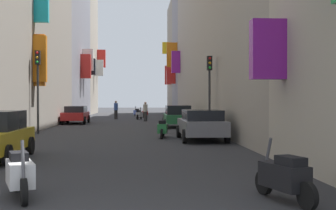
{
  "coord_description": "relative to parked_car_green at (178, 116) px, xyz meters",
  "views": [
    {
      "loc": [
        0.87,
        -4.56,
        1.85
      ],
      "look_at": [
        2.81,
        24.91,
        1.5
      ],
      "focal_mm": 47.61,
      "sensor_mm": 36.0,
      "label": 1
    }
  ],
  "objects": [
    {
      "name": "ground_plane",
      "position": [
        -3.48,
        4.75,
        -0.76
      ],
      "size": [
        140.0,
        140.0,
        0.0
      ],
      "primitive_type": "plane",
      "color": "#2D2D30"
    },
    {
      "name": "building_left_mid_c",
      "position": [
        -11.48,
        17.18,
        9.84
      ],
      "size": [
        7.22,
        15.02,
        21.24
      ],
      "color": "gray",
      "rests_on": "ground"
    },
    {
      "name": "building_left_far",
      "position": [
        -11.48,
        29.72,
        9.72
      ],
      "size": [
        7.21,
        10.06,
        20.99
      ],
      "color": "#9E9384",
      "rests_on": "ground"
    },
    {
      "name": "building_right_mid_b",
      "position": [
        4.51,
        21.26,
        8.07
      ],
      "size": [
        7.14,
        8.03,
        17.68
      ],
      "color": "gray",
      "rests_on": "ground"
    },
    {
      "name": "building_right_mid_c",
      "position": [
        4.51,
        30.01,
        6.63
      ],
      "size": [
        6.97,
        9.47,
        14.79
      ],
      "color": "gray",
      "rests_on": "ground"
    },
    {
      "name": "parked_car_green",
      "position": [
        0.0,
        0.0,
        0.0
      ],
      "size": [
        1.94,
        3.91,
        1.47
      ],
      "color": "#236638",
      "rests_on": "ground"
    },
    {
      "name": "parked_car_grey",
      "position": [
        0.24,
        -9.7,
        -0.02
      ],
      "size": [
        2.01,
        4.32,
        1.39
      ],
      "color": "slate",
      "rests_on": "ground"
    },
    {
      "name": "parked_car_red",
      "position": [
        -7.51,
        5.19,
        -0.04
      ],
      "size": [
        1.85,
        4.25,
        1.36
      ],
      "color": "#B21E1E",
      "rests_on": "ground"
    },
    {
      "name": "scooter_red",
      "position": [
        -1.97,
        16.49,
        -0.3
      ],
      "size": [
        0.67,
        1.88,
        1.13
      ],
      "color": "red",
      "rests_on": "ground"
    },
    {
      "name": "scooter_silver",
      "position": [
        -2.57,
        12.39,
        -0.3
      ],
      "size": [
        0.69,
        1.97,
        1.13
      ],
      "color": "#ADADB2",
      "rests_on": "ground"
    },
    {
      "name": "scooter_green",
      "position": [
        -1.46,
        -8.24,
        -0.3
      ],
      "size": [
        0.57,
        1.96,
        1.13
      ],
      "color": "#287F3D",
      "rests_on": "ground"
    },
    {
      "name": "scooter_black",
      "position": [
        0.02,
        -21.94,
        -0.3
      ],
      "size": [
        0.73,
        1.75,
        1.13
      ],
      "color": "black",
      "rests_on": "ground"
    },
    {
      "name": "scooter_white",
      "position": [
        -4.86,
        -21.28,
        -0.3
      ],
      "size": [
        0.78,
        1.74,
        1.13
      ],
      "color": "silver",
      "rests_on": "ground"
    },
    {
      "name": "scooter_blue",
      "position": [
        -2.85,
        19.08,
        -0.3
      ],
      "size": [
        0.72,
        1.85,
        1.13
      ],
      "color": "#2D4CAD",
      "rests_on": "ground"
    },
    {
      "name": "pedestrian_crossing",
      "position": [
        -2.05,
        8.72,
        0.07
      ],
      "size": [
        0.48,
        0.48,
        1.67
      ],
      "color": "#2D2D2D",
      "rests_on": "ground"
    },
    {
      "name": "pedestrian_near_left",
      "position": [
        -4.79,
        12.8,
        0.12
      ],
      "size": [
        0.52,
        0.52,
        1.76
      ],
      "color": "#252525",
      "rests_on": "ground"
    },
    {
      "name": "traffic_light_near_corner",
      "position": [
        -8.09,
        -5.24,
        2.29
      ],
      "size": [
        0.26,
        0.34,
        4.51
      ],
      "color": "#2D2D2D",
      "rests_on": "ground"
    },
    {
      "name": "traffic_light_far_corner",
      "position": [
        1.12,
        -6.45,
        2.08
      ],
      "size": [
        0.26,
        0.34,
        4.16
      ],
      "color": "#2D2D2D",
      "rests_on": "ground"
    }
  ]
}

